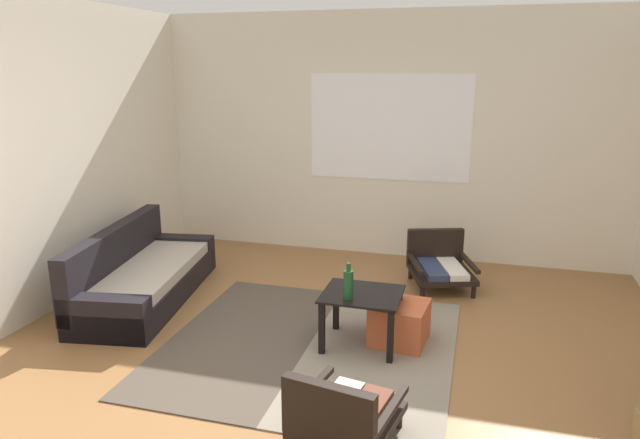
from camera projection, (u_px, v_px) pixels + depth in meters
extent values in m
plane|color=olive|center=(313.00, 388.00, 3.90)|extent=(7.80, 7.80, 0.00)
cube|color=silver|center=(390.00, 137.00, 6.39)|extent=(5.60, 0.12, 2.70)
cube|color=white|center=(389.00, 128.00, 6.31)|extent=(1.77, 0.01, 1.15)
cube|color=#4C4238|center=(244.00, 337.00, 4.63)|extent=(1.10, 2.22, 0.01)
cube|color=gray|center=(379.00, 355.00, 4.34)|extent=(1.10, 2.22, 0.01)
cube|color=black|center=(149.00, 287.00, 5.36)|extent=(1.00, 1.95, 0.24)
cube|color=#B2A899|center=(151.00, 270.00, 5.31)|extent=(0.87, 1.76, 0.10)
cube|color=black|center=(116.00, 257.00, 5.32)|extent=(0.43, 1.86, 0.57)
cube|color=black|center=(180.00, 252.00, 6.15)|extent=(0.74, 0.29, 0.37)
cube|color=black|center=(105.00, 319.00, 4.53)|extent=(0.74, 0.29, 0.37)
cube|color=black|center=(362.00, 294.00, 4.38)|extent=(0.60, 0.52, 0.02)
cube|color=black|center=(336.00, 306.00, 4.71)|extent=(0.04, 0.04, 0.42)
cube|color=black|center=(399.00, 313.00, 4.58)|extent=(0.04, 0.04, 0.42)
cube|color=black|center=(322.00, 329.00, 4.30)|extent=(0.04, 0.04, 0.42)
cube|color=black|center=(390.00, 337.00, 4.17)|extent=(0.04, 0.04, 0.42)
cylinder|color=black|center=(474.00, 292.00, 5.40)|extent=(0.04, 0.04, 0.13)
cylinder|color=black|center=(422.00, 293.00, 5.37)|extent=(0.04, 0.04, 0.13)
cylinder|color=black|center=(457.00, 272.00, 5.92)|extent=(0.04, 0.04, 0.13)
cylinder|color=black|center=(410.00, 273.00, 5.89)|extent=(0.04, 0.04, 0.13)
cube|color=black|center=(441.00, 273.00, 5.62)|extent=(0.74, 0.77, 0.05)
cube|color=silver|center=(452.00, 268.00, 5.59)|extent=(0.36, 0.59, 0.06)
cube|color=#2D3856|center=(432.00, 269.00, 5.58)|extent=(0.36, 0.59, 0.06)
cube|color=black|center=(435.00, 245.00, 5.84)|extent=(0.56, 0.25, 0.34)
cube|color=black|center=(468.00, 262.00, 5.61)|extent=(0.24, 0.60, 0.04)
cube|color=black|center=(415.00, 263.00, 5.58)|extent=(0.24, 0.60, 0.04)
cylinder|color=black|center=(331.00, 401.00, 3.64)|extent=(0.04, 0.04, 0.12)
cylinder|color=black|center=(399.00, 419.00, 3.45)|extent=(0.04, 0.04, 0.12)
cube|color=black|center=(348.00, 419.00, 3.31)|extent=(0.63, 0.67, 0.05)
cube|color=beige|center=(335.00, 405.00, 3.35)|extent=(0.27, 0.55, 0.06)
cube|color=brown|center=(364.00, 413.00, 3.27)|extent=(0.27, 0.55, 0.06)
cube|color=black|center=(328.00, 414.00, 3.03)|extent=(0.53, 0.17, 0.34)
cube|color=black|center=(310.00, 391.00, 3.38)|extent=(0.15, 0.58, 0.04)
cube|color=black|center=(389.00, 413.00, 3.17)|extent=(0.15, 0.58, 0.04)
cube|color=#BC5633|center=(399.00, 323.00, 4.50)|extent=(0.46, 0.46, 0.33)
cylinder|color=#194723|center=(348.00, 285.00, 4.25)|extent=(0.07, 0.07, 0.22)
cylinder|color=#194723|center=(349.00, 267.00, 4.22)|extent=(0.03, 0.03, 0.06)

